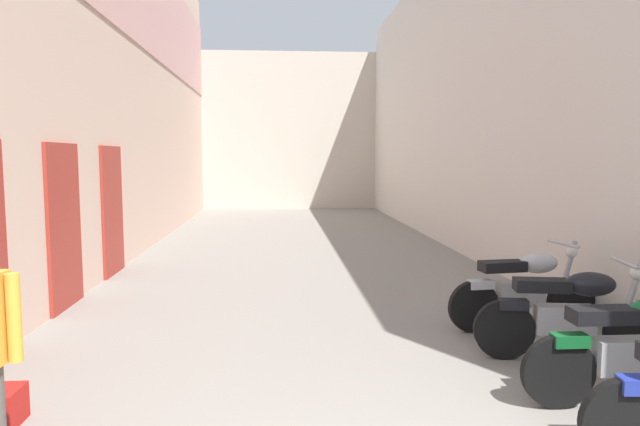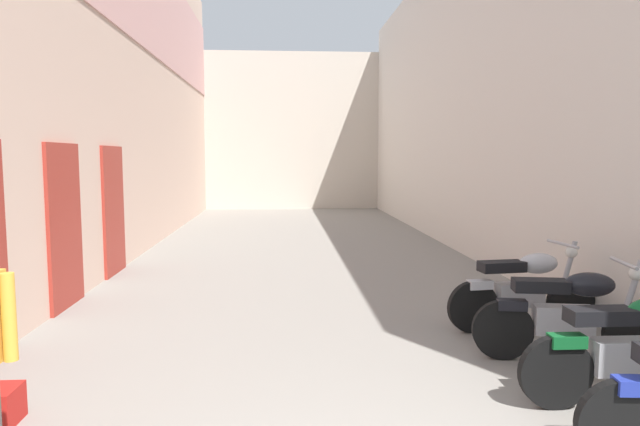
{
  "view_description": "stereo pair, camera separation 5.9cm",
  "coord_description": "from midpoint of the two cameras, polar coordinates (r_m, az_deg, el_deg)",
  "views": [
    {
      "loc": [
        -0.48,
        -2.07,
        2.02
      ],
      "look_at": [
        0.13,
        5.93,
        1.22
      ],
      "focal_mm": 31.67,
      "sensor_mm": 36.0,
      "label": 1
    },
    {
      "loc": [
        -0.42,
        -2.07,
        2.02
      ],
      "look_at": [
        0.13,
        5.93,
        1.22
      ],
      "focal_mm": 31.67,
      "sensor_mm": 36.0,
      "label": 2
    }
  ],
  "objects": [
    {
      "name": "motorcycle_third",
      "position": [
        6.14,
        23.77,
        -9.11
      ],
      "size": [
        1.84,
        0.58,
        1.04
      ],
      "color": "black",
      "rests_on": "ground"
    },
    {
      "name": "ground_plane",
      "position": [
        10.2,
        -1.72,
        -5.72
      ],
      "size": [
        35.83,
        35.83,
        0.0
      ],
      "primitive_type": "plane",
      "color": "gray"
    },
    {
      "name": "motorcycle_second",
      "position": [
        5.3,
        29.0,
        -11.66
      ],
      "size": [
        1.85,
        0.58,
        1.04
      ],
      "color": "black",
      "rests_on": "ground"
    },
    {
      "name": "motorcycle_fourth",
      "position": [
        7.05,
        19.73,
        -7.06
      ],
      "size": [
        1.85,
        0.58,
        1.04
      ],
      "color": "black",
      "rests_on": "ground"
    },
    {
      "name": "building_left",
      "position": [
        12.47,
        -19.15,
        14.04
      ],
      "size": [
        0.45,
        19.83,
        7.73
      ],
      "color": "beige",
      "rests_on": "ground"
    },
    {
      "name": "building_right",
      "position": [
        12.7,
        14.29,
        11.77
      ],
      "size": [
        0.45,
        19.83,
        6.8
      ],
      "color": "beige",
      "rests_on": "ground"
    },
    {
      "name": "building_far_end",
      "position": [
        22.92,
        -3.23,
        8.17
      ],
      "size": [
        9.67,
        2.0,
        6.02
      ],
      "primitive_type": "cube",
      "color": "beige",
      "rests_on": "ground"
    }
  ]
}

